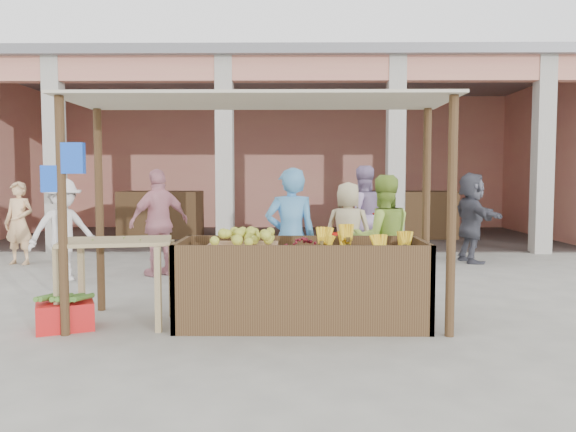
{
  "coord_description": "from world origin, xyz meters",
  "views": [
    {
      "loc": [
        0.41,
        -5.9,
        1.57
      ],
      "look_at": [
        0.34,
        1.2,
        1.07
      ],
      "focal_mm": 35.0,
      "sensor_mm": 36.0,
      "label": 1
    }
  ],
  "objects_px": {
    "red_crate": "(65,316)",
    "motorcycle": "(352,245)",
    "fruit_stall": "(302,287)",
    "vendor_blue": "(291,234)",
    "side_table": "(117,253)",
    "vendor_green": "(383,236)"
  },
  "relations": [
    {
      "from": "red_crate",
      "to": "motorcycle",
      "type": "xyz_separation_m",
      "value": [
        3.25,
        2.92,
        0.38
      ]
    },
    {
      "from": "red_crate",
      "to": "motorcycle",
      "type": "relative_size",
      "value": 0.28
    },
    {
      "from": "fruit_stall",
      "to": "vendor_blue",
      "type": "distance_m",
      "value": 0.9
    },
    {
      "from": "side_table",
      "to": "red_crate",
      "type": "xyz_separation_m",
      "value": [
        -0.47,
        -0.24,
        -0.62
      ]
    },
    {
      "from": "vendor_blue",
      "to": "motorcycle",
      "type": "height_order",
      "value": "vendor_blue"
    },
    {
      "from": "fruit_stall",
      "to": "vendor_green",
      "type": "bearing_deg",
      "value": 44.97
    },
    {
      "from": "red_crate",
      "to": "vendor_green",
      "type": "xyz_separation_m",
      "value": [
        3.45,
        1.26,
        0.7
      ]
    },
    {
      "from": "side_table",
      "to": "motorcycle",
      "type": "distance_m",
      "value": 3.87
    },
    {
      "from": "fruit_stall",
      "to": "vendor_green",
      "type": "distance_m",
      "value": 1.5
    },
    {
      "from": "vendor_blue",
      "to": "red_crate",
      "type": "bearing_deg",
      "value": 15.48
    },
    {
      "from": "fruit_stall",
      "to": "side_table",
      "type": "xyz_separation_m",
      "value": [
        -1.96,
        -0.01,
        0.36
      ]
    },
    {
      "from": "vendor_green",
      "to": "motorcycle",
      "type": "relative_size",
      "value": 0.84
    },
    {
      "from": "side_table",
      "to": "vendor_blue",
      "type": "height_order",
      "value": "vendor_blue"
    },
    {
      "from": "red_crate",
      "to": "vendor_blue",
      "type": "bearing_deg",
      "value": -0.87
    },
    {
      "from": "fruit_stall",
      "to": "side_table",
      "type": "height_order",
      "value": "side_table"
    },
    {
      "from": "red_crate",
      "to": "vendor_blue",
      "type": "height_order",
      "value": "vendor_blue"
    },
    {
      "from": "red_crate",
      "to": "fruit_stall",
      "type": "bearing_deg",
      "value": -18.23
    },
    {
      "from": "side_table",
      "to": "red_crate",
      "type": "bearing_deg",
      "value": -164.74
    },
    {
      "from": "red_crate",
      "to": "vendor_green",
      "type": "bearing_deg",
      "value": -3.92
    },
    {
      "from": "red_crate",
      "to": "vendor_green",
      "type": "height_order",
      "value": "vendor_green"
    },
    {
      "from": "side_table",
      "to": "red_crate",
      "type": "height_order",
      "value": "side_table"
    },
    {
      "from": "vendor_blue",
      "to": "motorcycle",
      "type": "bearing_deg",
      "value": -123.35
    }
  ]
}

